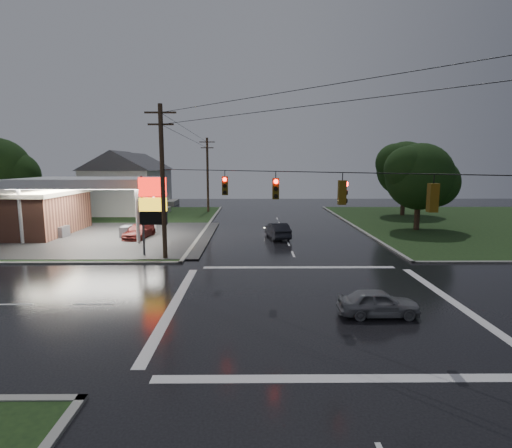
{
  "coord_description": "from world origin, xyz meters",
  "views": [
    {
      "loc": [
        -3.1,
        -18.99,
        6.89
      ],
      "look_at": [
        -2.89,
        6.71,
        3.0
      ],
      "focal_mm": 28.0,
      "sensor_mm": 36.0,
      "label": 1
    }
  ],
  "objects_px": {
    "gas_station": "(21,209)",
    "utility_pole_nw": "(163,180)",
    "utility_pole_n": "(208,174)",
    "car_north": "(277,230)",
    "car_crossing": "(378,303)",
    "car_pump": "(139,231)",
    "tree_ne_near": "(421,177)",
    "house_far": "(140,179)",
    "house_near": "(123,182)",
    "pylon_sign": "(153,203)",
    "tree_ne_far": "(406,169)"
  },
  "relations": [
    {
      "from": "gas_station",
      "to": "utility_pole_nw",
      "type": "bearing_deg",
      "value": -32.23
    },
    {
      "from": "utility_pole_n",
      "to": "car_north",
      "type": "xyz_separation_m",
      "value": [
        8.7,
        -20.29,
        -4.73
      ]
    },
    {
      "from": "car_crossing",
      "to": "car_pump",
      "type": "relative_size",
      "value": 0.79
    },
    {
      "from": "utility_pole_nw",
      "to": "car_crossing",
      "type": "distance_m",
      "value": 17.22
    },
    {
      "from": "gas_station",
      "to": "utility_pole_nw",
      "type": "height_order",
      "value": "utility_pole_nw"
    },
    {
      "from": "utility_pole_n",
      "to": "car_crossing",
      "type": "distance_m",
      "value": 41.71
    },
    {
      "from": "utility_pole_n",
      "to": "tree_ne_near",
      "type": "bearing_deg",
      "value": -34.1
    },
    {
      "from": "car_pump",
      "to": "car_crossing",
      "type": "bearing_deg",
      "value": -43.04
    },
    {
      "from": "utility_pole_nw",
      "to": "tree_ne_near",
      "type": "distance_m",
      "value": 26.74
    },
    {
      "from": "utility_pole_nw",
      "to": "utility_pole_n",
      "type": "relative_size",
      "value": 1.05
    },
    {
      "from": "utility_pole_nw",
      "to": "house_far",
      "type": "relative_size",
      "value": 1.0
    },
    {
      "from": "house_near",
      "to": "house_far",
      "type": "relative_size",
      "value": 1.0
    },
    {
      "from": "pylon_sign",
      "to": "car_pump",
      "type": "xyz_separation_m",
      "value": [
        -3.2,
        7.24,
        -3.34
      ]
    },
    {
      "from": "house_far",
      "to": "tree_ne_far",
      "type": "bearing_deg",
      "value": -19.71
    },
    {
      "from": "pylon_sign",
      "to": "car_crossing",
      "type": "height_order",
      "value": "pylon_sign"
    },
    {
      "from": "car_north",
      "to": "tree_ne_near",
      "type": "bearing_deg",
      "value": -174.69
    },
    {
      "from": "car_crossing",
      "to": "utility_pole_nw",
      "type": "bearing_deg",
      "value": 47.51
    },
    {
      "from": "pylon_sign",
      "to": "tree_ne_near",
      "type": "height_order",
      "value": "tree_ne_near"
    },
    {
      "from": "pylon_sign",
      "to": "car_north",
      "type": "xyz_separation_m",
      "value": [
        9.7,
        7.21,
        -3.27
      ]
    },
    {
      "from": "utility_pole_nw",
      "to": "house_far",
      "type": "xyz_separation_m",
      "value": [
        -12.45,
        38.5,
        -1.32
      ]
    },
    {
      "from": "car_north",
      "to": "pylon_sign",
      "type": "bearing_deg",
      "value": 25.96
    },
    {
      "from": "utility_pole_n",
      "to": "house_far",
      "type": "relative_size",
      "value": 0.95
    },
    {
      "from": "house_near",
      "to": "tree_ne_far",
      "type": "xyz_separation_m",
      "value": [
        38.1,
        -2.01,
        1.77
      ]
    },
    {
      "from": "gas_station",
      "to": "car_crossing",
      "type": "distance_m",
      "value": 35.48
    },
    {
      "from": "house_far",
      "to": "car_north",
      "type": "xyz_separation_m",
      "value": [
        21.15,
        -30.29,
        -3.67
      ]
    },
    {
      "from": "pylon_sign",
      "to": "utility_pole_nw",
      "type": "distance_m",
      "value": 2.22
    },
    {
      "from": "tree_ne_near",
      "to": "car_north",
      "type": "xyz_separation_m",
      "value": [
        -14.94,
        -4.28,
        -4.82
      ]
    },
    {
      "from": "gas_station",
      "to": "utility_pole_n",
      "type": "relative_size",
      "value": 2.5
    },
    {
      "from": "gas_station",
      "to": "car_pump",
      "type": "relative_size",
      "value": 5.67
    },
    {
      "from": "tree_ne_far",
      "to": "car_north",
      "type": "relative_size",
      "value": 2.19
    },
    {
      "from": "house_far",
      "to": "car_crossing",
      "type": "distance_m",
      "value": 55.49
    },
    {
      "from": "utility_pole_n",
      "to": "tree_ne_near",
      "type": "relative_size",
      "value": 1.17
    },
    {
      "from": "gas_station",
      "to": "tree_ne_near",
      "type": "xyz_separation_m",
      "value": [
        39.82,
        2.29,
        3.01
      ]
    },
    {
      "from": "utility_pole_n",
      "to": "tree_ne_far",
      "type": "bearing_deg",
      "value": -8.55
    },
    {
      "from": "gas_station",
      "to": "car_north",
      "type": "relative_size",
      "value": 5.86
    },
    {
      "from": "tree_ne_near",
      "to": "car_north",
      "type": "distance_m",
      "value": 16.27
    },
    {
      "from": "car_pump",
      "to": "tree_ne_near",
      "type": "bearing_deg",
      "value": 15.51
    },
    {
      "from": "pylon_sign",
      "to": "utility_pole_nw",
      "type": "bearing_deg",
      "value": -45.0
    },
    {
      "from": "car_pump",
      "to": "utility_pole_n",
      "type": "bearing_deg",
      "value": 85.13
    },
    {
      "from": "utility_pole_nw",
      "to": "house_near",
      "type": "xyz_separation_m",
      "value": [
        -11.45,
        26.5,
        -1.32
      ]
    },
    {
      "from": "gas_station",
      "to": "house_far",
      "type": "bearing_deg",
      "value": 82.5
    },
    {
      "from": "gas_station",
      "to": "car_north",
      "type": "bearing_deg",
      "value": -4.57
    },
    {
      "from": "house_near",
      "to": "house_far",
      "type": "bearing_deg",
      "value": 94.76
    },
    {
      "from": "car_north",
      "to": "gas_station",
      "type": "bearing_deg",
      "value": -15.24
    },
    {
      "from": "gas_station",
      "to": "tree_ne_near",
      "type": "relative_size",
      "value": 2.92
    },
    {
      "from": "pylon_sign",
      "to": "gas_station",
      "type": "bearing_deg",
      "value": 148.78
    },
    {
      "from": "pylon_sign",
      "to": "house_far",
      "type": "relative_size",
      "value": 0.54
    },
    {
      "from": "gas_station",
      "to": "tree_ne_far",
      "type": "height_order",
      "value": "tree_ne_far"
    },
    {
      "from": "house_near",
      "to": "tree_ne_near",
      "type": "bearing_deg",
      "value": -21.76
    },
    {
      "from": "tree_ne_far",
      "to": "car_pump",
      "type": "relative_size",
      "value": 2.12
    }
  ]
}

